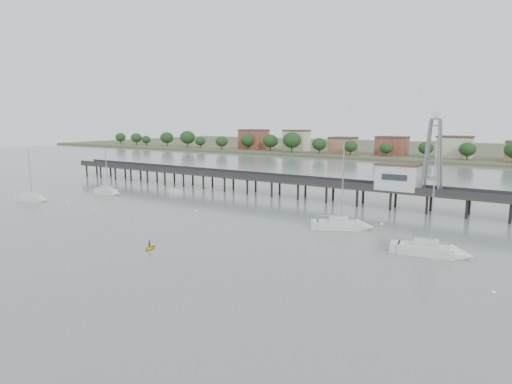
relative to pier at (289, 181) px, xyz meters
The scene contains 13 objects.
ground_plane 60.12m from the pier, 90.00° to the right, with size 500.00×500.00×0.00m, color slate.
pier is the anchor object (origin of this frame).
pier_building 25.16m from the pier, ahead, with size 8.40×5.40×5.30m.
lattice_tower 32.34m from the pier, ahead, with size 3.20×3.20×15.50m.
sailboat_a 57.52m from the pier, 142.04° to the right, with size 7.74×4.30×12.37m.
sailboat_d 47.54m from the pier, 36.47° to the right, with size 9.83×4.15×15.61m.
sailboat_c 31.13m from the pier, 42.75° to the right, with size 9.61×6.54×15.34m.
sailboat_b 43.61m from the pier, 151.77° to the right, with size 7.31×2.86×11.88m.
white_tender 28.32m from the pier, 158.40° to the right, with size 3.50×2.23×1.26m.
yellow_dinghy 47.13m from the pier, 86.05° to the right, with size 1.63×0.47×2.28m, color yellow.
dinghy_occupant 47.13m from the pier, 86.05° to the right, with size 0.38×1.05×0.25m, color black.
mooring_buoys 28.83m from the pier, 90.46° to the right, with size 84.78×24.04×0.39m.
far_shore 179.60m from the pier, 89.89° to the left, with size 500.00×170.00×10.40m.
Camera 1 is at (47.34, -27.52, 17.95)m, focal length 30.00 mm.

